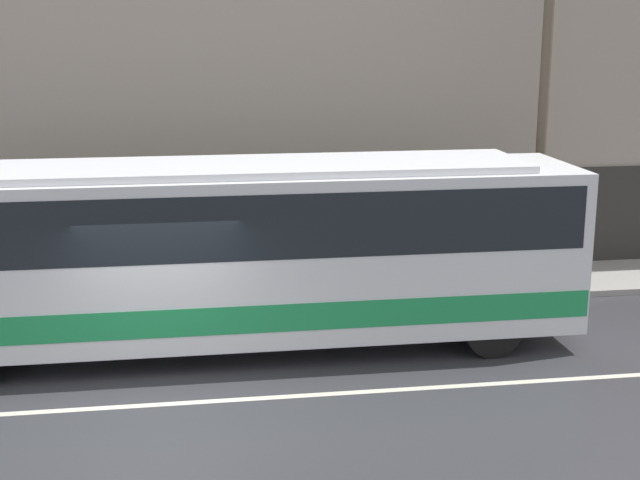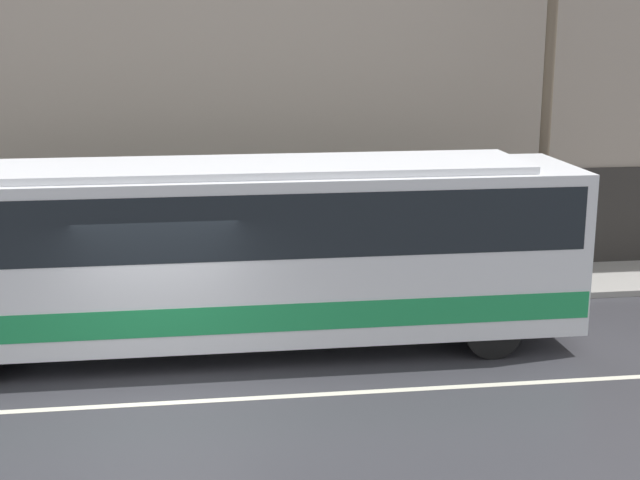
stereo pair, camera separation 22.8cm
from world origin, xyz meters
TOP-DOWN VIEW (x-y plane):
  - ground_plane at (0.00, 0.00)m, footprint 60.00×60.00m
  - sidewalk at (0.00, 5.14)m, footprint 60.00×2.28m
  - building_facade at (0.00, 6.43)m, footprint 60.00×0.35m
  - lane_stripe at (0.00, 0.00)m, footprint 54.00×0.14m
  - transit_bus at (0.88, 2.23)m, footprint 12.31×2.48m
  - utility_pole_near at (7.57, 4.70)m, footprint 0.21×0.21m
  - pedestrian_waiting at (-2.47, 5.38)m, footprint 0.36×0.36m

SIDE VIEW (x-z plane):
  - ground_plane at x=0.00m, z-range 0.00..0.00m
  - lane_stripe at x=0.00m, z-range 0.00..0.01m
  - sidewalk at x=0.00m, z-range 0.00..0.13m
  - pedestrian_waiting at x=-2.47m, z-range 0.07..1.79m
  - transit_bus at x=0.88m, z-range 0.20..3.39m
  - building_facade at x=0.00m, z-range -0.16..9.02m
  - utility_pole_near at x=7.57m, z-range 0.13..9.05m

